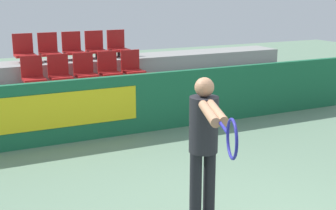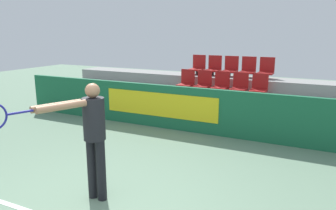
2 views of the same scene
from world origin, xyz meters
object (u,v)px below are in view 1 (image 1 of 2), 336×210
stadium_chair_3 (124,93)px  stadium_chair_12 (73,48)px  tennis_player (205,141)px  stadium_chair_13 (96,47)px  stadium_chair_14 (117,45)px  stadium_chair_0 (43,102)px  stadium_chair_11 (49,49)px  stadium_chair_7 (85,70)px  stadium_chair_10 (24,50)px  stadium_chair_6 (60,72)px  stadium_chair_5 (33,74)px  stadium_chair_2 (99,96)px  stadium_chair_1 (72,99)px  stadium_chair_9 (132,67)px  stadium_chair_8 (109,68)px  stadium_chair_4 (149,91)px

stadium_chair_3 → stadium_chair_12: (-0.51, 1.75, 0.71)m
tennis_player → stadium_chair_13: bearing=103.5°
stadium_chair_12 → stadium_chair_14: 1.02m
stadium_chair_13 → stadium_chair_0: bearing=-131.2°
stadium_chair_11 → stadium_chair_13: same height
stadium_chair_7 → stadium_chair_14: (1.02, 0.88, 0.35)m
stadium_chair_0 → tennis_player: tennis_player is taller
stadium_chair_10 → stadium_chair_12: 1.02m
stadium_chair_13 → stadium_chair_3: bearing=-90.0°
stadium_chair_6 → stadium_chair_5: bearing=180.0°
stadium_chair_3 → stadium_chair_12: stadium_chair_12 is taller
stadium_chair_2 → stadium_chair_13: stadium_chair_13 is taller
stadium_chair_0 → stadium_chair_6: bearing=59.7°
stadium_chair_13 → tennis_player: size_ratio=0.35×
stadium_chair_12 → stadium_chair_10: bearing=180.0°
stadium_chair_2 → tennis_player: tennis_player is taller
tennis_player → stadium_chair_3: bearing=100.7°
stadium_chair_3 → stadium_chair_10: 2.43m
stadium_chair_1 → stadium_chair_9: size_ratio=1.00×
stadium_chair_1 → stadium_chair_10: 1.96m
stadium_chair_8 → stadium_chair_14: size_ratio=1.00×
stadium_chair_13 → stadium_chair_2: bearing=-106.3°
stadium_chair_9 → stadium_chair_6: bearing=180.0°
stadium_chair_2 → stadium_chair_5: stadium_chair_5 is taller
stadium_chair_1 → stadium_chair_12: 1.96m
stadium_chair_1 → stadium_chair_11: 1.89m
stadium_chair_14 → stadium_chair_9: bearing=-90.0°
stadium_chair_6 → stadium_chair_11: (0.00, 0.88, 0.35)m
stadium_chair_4 → stadium_chair_0: bearing=180.0°
stadium_chair_0 → stadium_chair_7: size_ratio=1.00×
stadium_chair_0 → stadium_chair_2: same height
stadium_chair_7 → tennis_player: (-0.23, -5.18, 0.08)m
stadium_chair_5 → stadium_chair_11: (0.51, 0.88, 0.35)m
stadium_chair_0 → stadium_chair_6: size_ratio=1.00×
stadium_chair_8 → stadium_chair_0: bearing=-150.3°
stadium_chair_0 → stadium_chair_8: 1.80m
stadium_chair_9 → stadium_chair_13: 1.07m
stadium_chair_4 → tennis_player: 4.51m
stadium_chair_13 → tennis_player: tennis_player is taller
tennis_player → stadium_chair_6: bearing=113.6°
stadium_chair_8 → stadium_chair_5: bearing=180.0°
stadium_chair_11 → stadium_chair_13: size_ratio=1.00×
stadium_chair_2 → stadium_chair_7: stadium_chair_7 is taller
stadium_chair_10 → stadium_chair_11: bearing=0.0°
stadium_chair_1 → stadium_chair_14: bearing=48.8°
stadium_chair_9 → stadium_chair_11: (-1.53, 0.88, 0.35)m
stadium_chair_2 → tennis_player: bearing=-93.1°
stadium_chair_4 → stadium_chair_9: 0.94m
stadium_chair_4 → stadium_chair_6: 1.80m
stadium_chair_3 → stadium_chair_9: (0.51, 0.88, 0.35)m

